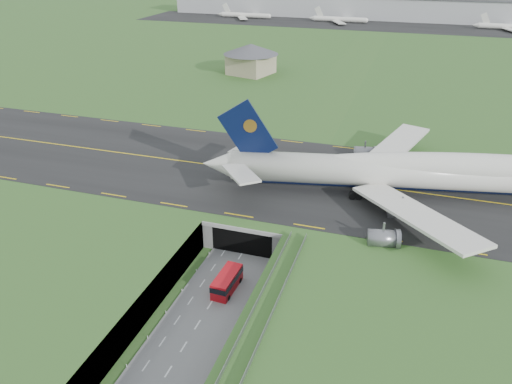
% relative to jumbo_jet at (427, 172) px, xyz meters
% --- Properties ---
extents(ground, '(900.00, 900.00, 0.00)m').
position_rel_jumbo_jet_xyz_m(ground, '(-32.06, -32.07, -11.45)').
color(ground, '#335F26').
rests_on(ground, ground).
extents(airfield_deck, '(800.00, 800.00, 6.00)m').
position_rel_jumbo_jet_xyz_m(airfield_deck, '(-32.06, -32.07, -8.45)').
color(airfield_deck, gray).
rests_on(airfield_deck, ground).
extents(trench_road, '(12.00, 75.00, 0.20)m').
position_rel_jumbo_jet_xyz_m(trench_road, '(-32.06, -39.57, -11.35)').
color(trench_road, slate).
rests_on(trench_road, ground).
extents(taxiway, '(800.00, 44.00, 0.18)m').
position_rel_jumbo_jet_xyz_m(taxiway, '(-32.06, 0.93, -5.36)').
color(taxiway, black).
rests_on(taxiway, airfield_deck).
extents(tunnel_portal, '(17.00, 22.30, 6.00)m').
position_rel_jumbo_jet_xyz_m(tunnel_portal, '(-32.06, -15.36, -8.11)').
color(tunnel_portal, gray).
rests_on(tunnel_portal, ground).
extents(guideway, '(3.00, 53.00, 7.05)m').
position_rel_jumbo_jet_xyz_m(guideway, '(-21.06, -51.18, -6.12)').
color(guideway, '#A8A8A3').
rests_on(guideway, ground).
extents(jumbo_jet, '(94.37, 59.97, 20.24)m').
position_rel_jumbo_jet_xyz_m(jumbo_jet, '(0.00, 0.00, 0.00)').
color(jumbo_jet, silver).
rests_on(jumbo_jet, ground).
extents(shuttle_tram, '(3.27, 7.89, 3.17)m').
position_rel_jumbo_jet_xyz_m(shuttle_tram, '(-30.85, -35.22, -9.71)').
color(shuttle_tram, '#B00B14').
rests_on(shuttle_tram, ground).
extents(service_building, '(26.82, 26.82, 11.89)m').
position_rel_jumbo_jet_xyz_m(service_building, '(-68.66, 90.98, 1.60)').
color(service_building, tan).
rests_on(service_building, ground).
extents(cargo_terminal, '(320.00, 67.00, 15.60)m').
position_rel_jumbo_jet_xyz_m(cargo_terminal, '(-32.20, 267.34, 2.51)').
color(cargo_terminal, '#B2B2B2').
rests_on(cargo_terminal, ground).
extents(distant_hills, '(700.00, 91.00, 60.00)m').
position_rel_jumbo_jet_xyz_m(distant_hills, '(32.31, 397.93, -15.45)').
color(distant_hills, slate).
rests_on(distant_hills, ground).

